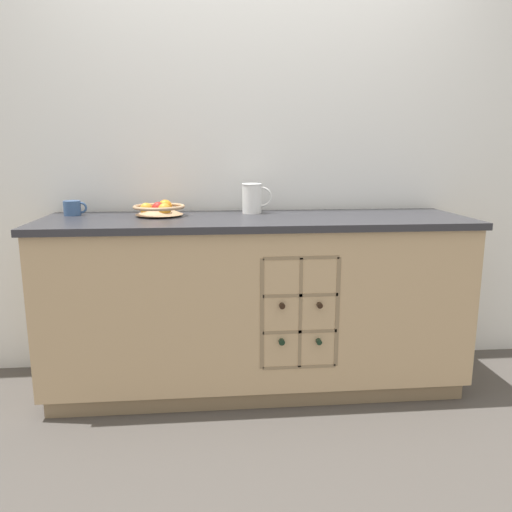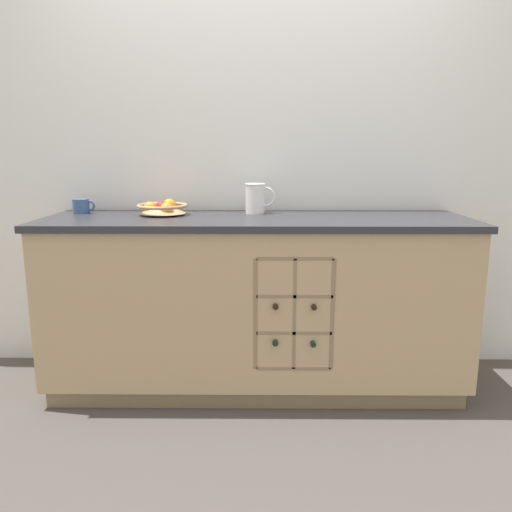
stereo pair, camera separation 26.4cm
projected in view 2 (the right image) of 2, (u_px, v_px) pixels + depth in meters
ground_plane at (256, 384)px, 2.79m from camera, size 14.00×14.00×0.00m
back_wall at (257, 151)px, 2.90m from camera, size 4.58×0.06×2.55m
kitchen_island at (256, 302)px, 2.69m from camera, size 2.22×0.66×0.94m
fruit_bowl at (162, 208)px, 2.69m from camera, size 0.27×0.27×0.08m
white_pitcher at (256, 198)px, 2.76m from camera, size 0.17×0.11×0.17m
ceramic_mug at (82, 206)px, 2.77m from camera, size 0.12×0.09×0.08m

